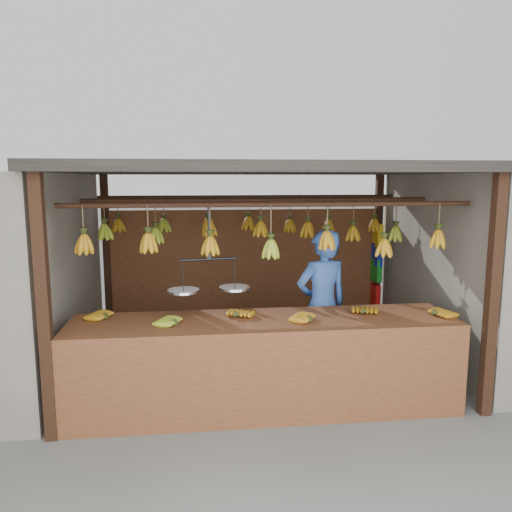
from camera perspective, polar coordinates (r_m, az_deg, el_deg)
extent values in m
plane|color=#5B5B57|center=(6.20, 0.33, -12.40)|extent=(80.00, 80.00, 0.00)
cube|color=black|center=(4.56, -23.06, -5.79)|extent=(0.10, 0.10, 2.30)
cube|color=black|center=(5.14, 25.37, -4.32)|extent=(0.10, 0.10, 2.30)
cube|color=black|center=(7.43, -16.64, -0.01)|extent=(0.10, 0.10, 2.30)
cube|color=black|center=(7.80, 13.69, 0.52)|extent=(0.10, 0.10, 2.30)
cube|color=black|center=(5.78, 0.35, 9.89)|extent=(4.30, 3.30, 0.10)
cylinder|color=black|center=(4.79, 1.83, 5.91)|extent=(4.00, 0.05, 0.05)
cylinder|color=black|center=(5.78, 0.35, 6.42)|extent=(4.00, 0.05, 0.05)
cylinder|color=black|center=(6.77, -0.70, 6.77)|extent=(4.00, 0.05, 0.05)
cube|color=brown|center=(7.39, -1.09, -1.64)|extent=(4.00, 0.06, 1.80)
cube|color=brown|center=(4.87, 0.98, -7.67)|extent=(3.74, 0.83, 0.08)
cube|color=brown|center=(4.62, 1.68, -14.00)|extent=(3.74, 0.04, 0.90)
cube|color=black|center=(4.78, -20.61, -14.32)|extent=(0.07, 0.07, 0.82)
cube|color=black|center=(5.23, 21.62, -12.36)|extent=(0.07, 0.07, 0.82)
cube|color=black|center=(5.44, -18.76, -11.35)|extent=(0.07, 0.07, 0.82)
cube|color=black|center=(5.84, 18.20, -9.94)|extent=(0.07, 0.07, 0.82)
ellipsoid|color=#AF7612|center=(5.07, -16.68, -6.58)|extent=(0.29, 0.25, 0.06)
ellipsoid|color=#92A523|center=(4.71, -9.11, -7.47)|extent=(0.29, 0.27, 0.06)
ellipsoid|color=#AF7612|center=(4.88, -2.12, -6.81)|extent=(0.27, 0.29, 0.06)
ellipsoid|color=#AF7612|center=(4.79, 6.28, -7.14)|extent=(0.30, 0.28, 0.06)
ellipsoid|color=#AF7612|center=(5.11, 12.29, -6.29)|extent=(0.25, 0.29, 0.06)
ellipsoid|color=#AF7612|center=(5.24, 19.90, -6.23)|extent=(0.28, 0.24, 0.06)
ellipsoid|color=#AF7612|center=(4.85, -19.04, 1.27)|extent=(0.16, 0.16, 0.28)
ellipsoid|color=#AF7612|center=(4.75, -12.19, 1.46)|extent=(0.16, 0.16, 0.28)
ellipsoid|color=#AF7612|center=(4.79, -5.26, 1.18)|extent=(0.16, 0.16, 0.28)
ellipsoid|color=#92A523|center=(4.80, 1.70, 0.80)|extent=(0.16, 0.16, 0.28)
ellipsoid|color=#AF7612|center=(4.94, 8.11, 1.76)|extent=(0.16, 0.16, 0.28)
ellipsoid|color=#AF7612|center=(5.13, 14.43, 0.90)|extent=(0.16, 0.16, 0.28)
ellipsoid|color=#AF7612|center=(5.31, 20.08, 1.83)|extent=(0.16, 0.16, 0.28)
ellipsoid|color=#92A523|center=(5.86, -16.87, 2.64)|extent=(0.16, 0.16, 0.28)
ellipsoid|color=#92A523|center=(5.78, -11.36, 2.28)|extent=(0.16, 0.16, 0.28)
ellipsoid|color=#AF7612|center=(5.78, -5.38, 3.13)|extent=(0.16, 0.16, 0.28)
ellipsoid|color=#AF7612|center=(5.81, 0.53, 3.11)|extent=(0.16, 0.16, 0.28)
ellipsoid|color=#AF7612|center=(5.90, 5.91, 3.00)|extent=(0.16, 0.16, 0.28)
ellipsoid|color=#AF7612|center=(6.10, 11.02, 2.55)|extent=(0.16, 0.16, 0.28)
ellipsoid|color=#92A523|center=(6.26, 15.65, 2.44)|extent=(0.16, 0.16, 0.28)
ellipsoid|color=#AF7612|center=(6.79, -15.45, 3.39)|extent=(0.16, 0.16, 0.28)
ellipsoid|color=#92A523|center=(6.73, -10.46, 3.45)|extent=(0.16, 0.16, 0.28)
ellipsoid|color=#AF7612|center=(6.71, -5.44, 3.66)|extent=(0.16, 0.16, 0.28)
ellipsoid|color=#AF7612|center=(6.75, -0.90, 3.74)|extent=(0.16, 0.16, 0.28)
ellipsoid|color=#AF7612|center=(6.86, 3.87, 3.46)|extent=(0.16, 0.16, 0.28)
ellipsoid|color=#AF7612|center=(6.96, 8.29, 3.42)|extent=(0.16, 0.16, 0.28)
ellipsoid|color=#AF7612|center=(7.15, 13.37, 3.41)|extent=(0.16, 0.16, 0.28)
cylinder|color=black|center=(4.76, -5.44, 2.71)|extent=(0.02, 0.02, 0.52)
cylinder|color=black|center=(4.79, -5.40, -0.37)|extent=(0.54, 0.10, 0.02)
cylinder|color=silver|center=(4.82, -8.31, -4.02)|extent=(0.29, 0.29, 0.02)
cylinder|color=silver|center=(4.90, -2.44, -3.72)|extent=(0.29, 0.29, 0.02)
imported|color=#3359A5|center=(5.59, 7.56, -5.67)|extent=(0.71, 0.56, 1.70)
cube|color=yellow|center=(7.61, 13.73, 2.31)|extent=(0.08, 0.26, 0.34)
cube|color=#1426BF|center=(7.64, 13.65, 0.16)|extent=(0.08, 0.26, 0.34)
cube|color=#199926|center=(7.68, 13.59, -1.54)|extent=(0.08, 0.26, 0.34)
cube|color=red|center=(7.76, 13.48, -4.38)|extent=(0.08, 0.26, 0.34)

